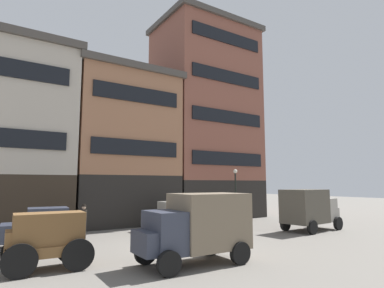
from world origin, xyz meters
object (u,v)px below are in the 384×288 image
delivery_truck_near (310,208)px  delivery_truck_far (197,225)px  cargo_wagon (47,237)px  sedan_dark (45,227)px  pedestrian_officer (83,218)px  fire_hydrant_curbside (214,218)px  streetlamp_curbside (235,188)px  sedan_light (173,216)px

delivery_truck_near → delivery_truck_far: same height
cargo_wagon → sedan_dark: (0.63, 4.74, -0.23)m
pedestrian_officer → fire_hydrant_curbside: 9.86m
delivery_truck_near → streetlamp_curbside: bearing=100.1°
cargo_wagon → streetlamp_curbside: size_ratio=0.72×
cargo_wagon → streetlamp_curbside: 16.39m
sedan_dark → sedan_light: size_ratio=1.04×
delivery_truck_far → pedestrian_officer: 9.26m
sedan_dark → pedestrian_officer: (2.40, 2.19, 0.07)m
fire_hydrant_curbside → delivery_truck_far: bearing=-129.9°
delivery_truck_near → sedan_light: delivery_truck_near is taller
delivery_truck_far → sedan_light: (3.58, 8.13, -0.51)m
pedestrian_officer → delivery_truck_far: bearing=-78.3°
sedan_dark → cargo_wagon: bearing=-97.6°
sedan_light → pedestrian_officer: sedan_light is taller
sedan_light → cargo_wagon: bearing=-144.8°
sedan_dark → streetlamp_curbside: (14.10, 2.26, 1.76)m
delivery_truck_near → pedestrian_officer: (-12.77, 5.96, -0.44)m
delivery_truck_far → streetlamp_curbside: 13.47m
streetlamp_curbside → fire_hydrant_curbside: (-1.86, 0.37, -2.24)m
delivery_truck_near → sedan_light: bearing=145.5°
cargo_wagon → pedestrian_officer: size_ratio=1.65×
sedan_dark → fire_hydrant_curbside: bearing=12.1°
cargo_wagon → pedestrian_officer: bearing=66.3°
pedestrian_officer → fire_hydrant_curbside: size_ratio=2.16×
sedan_light → streetlamp_curbside: (6.24, 1.00, 1.76)m
delivery_truck_near → sedan_dark: 15.64m
cargo_wagon → delivery_truck_near: delivery_truck_near is taller
cargo_wagon → sedan_dark: bearing=82.4°
sedan_light → fire_hydrant_curbside: bearing=17.4°
sedan_light → pedestrian_officer: (-5.46, 0.93, 0.07)m
sedan_dark → delivery_truck_near: bearing=-13.9°
cargo_wagon → delivery_truck_near: size_ratio=0.66×
sedan_dark → fire_hydrant_curbside: sedan_dark is taller
sedan_dark → delivery_truck_far: bearing=-58.0°
cargo_wagon → pedestrian_officer: (3.04, 6.93, -0.17)m
sedan_light → fire_hydrant_curbside: (4.37, 1.37, -0.49)m
delivery_truck_far → fire_hydrant_curbside: size_ratio=5.28×
sedan_light → delivery_truck_far: bearing=-113.8°
sedan_dark → streetlamp_curbside: bearing=9.1°
cargo_wagon → fire_hydrant_curbside: (12.87, 7.37, -0.72)m
streetlamp_curbside → cargo_wagon: bearing=-154.6°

